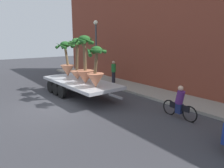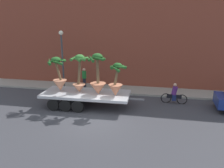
{
  "view_description": "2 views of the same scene",
  "coord_description": "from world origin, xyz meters",
  "px_view_note": "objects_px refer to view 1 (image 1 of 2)",
  "views": [
    {
      "loc": [
        9.87,
        -3.94,
        3.53
      ],
      "look_at": [
        1.94,
        2.18,
        1.3
      ],
      "focal_mm": 32.56,
      "sensor_mm": 36.0,
      "label": 1
    },
    {
      "loc": [
        3.39,
        -11.73,
        5.75
      ],
      "look_at": [
        0.49,
        2.72,
        1.52
      ],
      "focal_mm": 35.51,
      "sensor_mm": 36.0,
      "label": 2
    }
  ],
  "objects_px": {
    "flatbed_trailer": "(78,83)",
    "potted_palm_rear": "(67,62)",
    "potted_palm_front": "(77,60)",
    "pedestrian_near_gate": "(114,71)",
    "potted_palm_extra": "(85,66)",
    "street_lamp": "(96,43)",
    "potted_palm_middle": "(96,71)",
    "cyclist": "(180,104)"
  },
  "relations": [
    {
      "from": "flatbed_trailer",
      "to": "potted_palm_rear",
      "type": "relative_size",
      "value": 2.92
    },
    {
      "from": "potted_palm_front",
      "to": "pedestrian_near_gate",
      "type": "relative_size",
      "value": 1.53
    },
    {
      "from": "potted_palm_extra",
      "to": "street_lamp",
      "type": "height_order",
      "value": "street_lamp"
    },
    {
      "from": "potted_palm_extra",
      "to": "potted_palm_middle",
      "type": "bearing_deg",
      "value": -3.82
    },
    {
      "from": "street_lamp",
      "to": "potted_palm_extra",
      "type": "bearing_deg",
      "value": -40.65
    },
    {
      "from": "potted_palm_front",
      "to": "pedestrian_near_gate",
      "type": "bearing_deg",
      "value": 103.76
    },
    {
      "from": "potted_palm_rear",
      "to": "potted_palm_front",
      "type": "xyz_separation_m",
      "value": [
        1.51,
        -0.01,
        0.21
      ]
    },
    {
      "from": "flatbed_trailer",
      "to": "pedestrian_near_gate",
      "type": "xyz_separation_m",
      "value": [
        -1.09,
        3.74,
        0.27
      ]
    },
    {
      "from": "potted_palm_front",
      "to": "flatbed_trailer",
      "type": "bearing_deg",
      "value": -25.65
    },
    {
      "from": "cyclist",
      "to": "street_lamp",
      "type": "bearing_deg",
      "value": 170.77
    },
    {
      "from": "potted_palm_front",
      "to": "cyclist",
      "type": "height_order",
      "value": "potted_palm_front"
    },
    {
      "from": "cyclist",
      "to": "street_lamp",
      "type": "distance_m",
      "value": 9.49
    },
    {
      "from": "cyclist",
      "to": "potted_palm_front",
      "type": "bearing_deg",
      "value": -165.57
    },
    {
      "from": "potted_palm_middle",
      "to": "street_lamp",
      "type": "height_order",
      "value": "street_lamp"
    },
    {
      "from": "cyclist",
      "to": "street_lamp",
      "type": "height_order",
      "value": "street_lamp"
    },
    {
      "from": "potted_palm_middle",
      "to": "street_lamp",
      "type": "bearing_deg",
      "value": 146.34
    },
    {
      "from": "potted_palm_middle",
      "to": "pedestrian_near_gate",
      "type": "relative_size",
      "value": 1.29
    },
    {
      "from": "potted_palm_front",
      "to": "street_lamp",
      "type": "height_order",
      "value": "street_lamp"
    },
    {
      "from": "potted_palm_rear",
      "to": "potted_palm_middle",
      "type": "height_order",
      "value": "potted_palm_rear"
    },
    {
      "from": "street_lamp",
      "to": "pedestrian_near_gate",
      "type": "bearing_deg",
      "value": 17.15
    },
    {
      "from": "potted_palm_extra",
      "to": "cyclist",
      "type": "distance_m",
      "value": 5.62
    },
    {
      "from": "potted_palm_middle",
      "to": "pedestrian_near_gate",
      "type": "bearing_deg",
      "value": 131.56
    },
    {
      "from": "potted_palm_rear",
      "to": "cyclist",
      "type": "relative_size",
      "value": 1.3
    },
    {
      "from": "potted_palm_extra",
      "to": "pedestrian_near_gate",
      "type": "height_order",
      "value": "potted_palm_extra"
    },
    {
      "from": "potted_palm_front",
      "to": "cyclist",
      "type": "relative_size",
      "value": 1.42
    },
    {
      "from": "flatbed_trailer",
      "to": "potted_palm_rear",
      "type": "xyz_separation_m",
      "value": [
        -1.71,
        0.11,
        1.23
      ]
    },
    {
      "from": "flatbed_trailer",
      "to": "potted_palm_extra",
      "type": "bearing_deg",
      "value": -5.75
    },
    {
      "from": "pedestrian_near_gate",
      "to": "flatbed_trailer",
      "type": "bearing_deg",
      "value": -73.7
    },
    {
      "from": "pedestrian_near_gate",
      "to": "cyclist",
      "type": "bearing_deg",
      "value": -15.03
    },
    {
      "from": "potted_palm_middle",
      "to": "potted_palm_front",
      "type": "relative_size",
      "value": 0.84
    },
    {
      "from": "potted_palm_rear",
      "to": "potted_palm_extra",
      "type": "height_order",
      "value": "potted_palm_extra"
    },
    {
      "from": "flatbed_trailer",
      "to": "pedestrian_near_gate",
      "type": "bearing_deg",
      "value": 106.3
    },
    {
      "from": "potted_palm_rear",
      "to": "pedestrian_near_gate",
      "type": "relative_size",
      "value": 1.4
    },
    {
      "from": "flatbed_trailer",
      "to": "cyclist",
      "type": "relative_size",
      "value": 3.8
    },
    {
      "from": "street_lamp",
      "to": "cyclist",
      "type": "bearing_deg",
      "value": -9.23
    },
    {
      "from": "flatbed_trailer",
      "to": "street_lamp",
      "type": "bearing_deg",
      "value": 130.42
    },
    {
      "from": "potted_palm_rear",
      "to": "street_lamp",
      "type": "bearing_deg",
      "value": 108.33
    },
    {
      "from": "flatbed_trailer",
      "to": "street_lamp",
      "type": "distance_m",
      "value": 4.9
    },
    {
      "from": "cyclist",
      "to": "pedestrian_near_gate",
      "type": "relative_size",
      "value": 1.08
    },
    {
      "from": "potted_palm_front",
      "to": "street_lamp",
      "type": "bearing_deg",
      "value": 129.13
    },
    {
      "from": "flatbed_trailer",
      "to": "potted_palm_front",
      "type": "bearing_deg",
      "value": 154.35
    },
    {
      "from": "potted_palm_extra",
      "to": "cyclist",
      "type": "relative_size",
      "value": 1.5
    }
  ]
}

